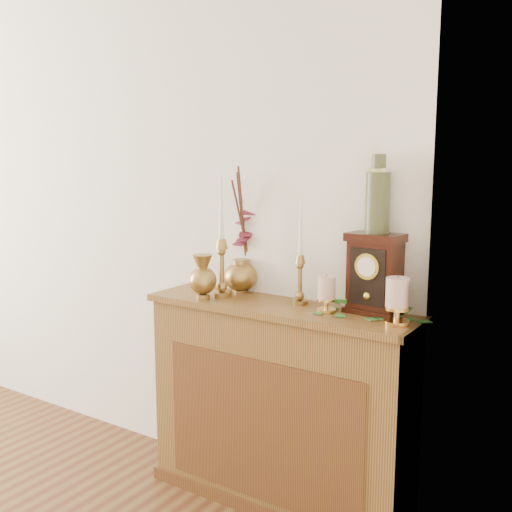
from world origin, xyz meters
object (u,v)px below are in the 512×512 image
Objects in this scene: bud_vase at (203,277)px; ginger_jar at (245,235)px; candlestick_left at (222,258)px; ceramic_vase at (378,198)px; candlestick_center at (300,271)px; mantel_clock at (375,274)px.

bud_vase is 0.31m from ginger_jar.
candlestick_left is 0.92× the size of ginger_jar.
candlestick_center is at bearing -173.14° from ceramic_vase.
ceramic_vase is at bearing 90.00° from mantel_clock.
candlestick_center is 0.75× the size of ginger_jar.
ginger_jar is 1.89× the size of ceramic_vase.
bud_vase is at bearing -160.52° from mantel_clock.
ginger_jar is (-0.35, 0.09, 0.12)m from candlestick_center.
mantel_clock is 0.31m from ceramic_vase.
candlestick_left is 0.38m from candlestick_center.
mantel_clock is at bearing 8.70° from candlestick_left.
ceramic_vase reaches higher than mantel_clock.
candlestick_left is 1.23× the size of candlestick_center.
bud_vase is at bearing -159.07° from candlestick_center.
candlestick_center is 0.44m from bud_vase.
ginger_jar is at bearing 83.54° from candlestick_left.
ceramic_vase reaches higher than candlestick_left.
ginger_jar is at bearing 179.90° from mantel_clock.
candlestick_center is 0.33m from mantel_clock.
bud_vase is at bearing -115.74° from candlestick_left.
candlestick_center is 0.38m from ginger_jar.
candlestick_center is at bearing -168.86° from mantel_clock.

